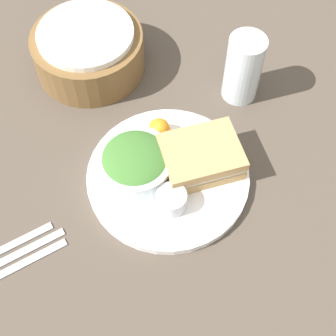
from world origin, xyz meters
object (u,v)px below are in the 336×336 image
Objects in this scene: salad_bowl at (135,162)px; bread_basket at (89,50)px; knife at (12,257)px; sandwich at (201,157)px; fork at (16,267)px; spoon at (8,247)px; drink_glass at (243,68)px; dressing_cup at (171,200)px; plate at (168,176)px.

salad_bowl is 0.26m from bread_basket.
knife is (-0.25, -0.31, -0.04)m from bread_basket.
fork is at bearing -174.75° from sandwich.
bread_basket is 0.39m from spoon.
bread_basket is (-0.08, 0.30, 0.01)m from sandwich.
knife is at bearing -177.84° from sandwich.
drink_glass is 0.64× the size of bread_basket.
bread_basket is 0.42m from fork.
salad_bowl is 2.54× the size of dressing_cup.
drink_glass reaches higher than knife.
knife is 0.02m from spoon.
drink_glass reaches higher than dressing_cup.
sandwich is at bearing -20.08° from salad_bowl.
salad_bowl is (-0.10, 0.04, 0.00)m from sandwich.
knife is (-0.48, -0.13, -0.06)m from drink_glass.
sandwich is at bearing 178.23° from knife.
knife is (-0.23, -0.05, -0.04)m from salad_bowl.
sandwich is 0.09m from dressing_cup.
salad_bowl reaches higher than plate.
plate is 0.07m from sandwich.
spoon is at bearing -90.00° from knife.
fork is 0.02m from knife.
drink_glass is 0.90× the size of spoon.
drink_glass is 0.50m from spoon.
plate is at bearing 173.59° from sandwich.
sandwich is 0.34m from spoon.
bread_basket is 0.40m from knife.
spoon is (-0.28, -0.00, -0.01)m from plate.
drink_glass is at bearing 38.38° from sandwich.
fork is at bearing -172.36° from plate.
sandwich reaches higher than spoon.
fork is (-0.33, -0.03, -0.04)m from sandwich.
knife is (-0.33, -0.01, -0.04)m from sandwich.
plate is at bearing -151.74° from drink_glass.
dressing_cup is 0.29× the size of knife.
bread_basket is (-0.02, 0.29, 0.04)m from plate.
drink_glass reaches higher than salad_bowl.
salad_bowl is at bearing 159.92° from sandwich.
salad_bowl is 0.24m from knife.
bread_basket reaches higher than fork.
dressing_cup reaches higher than spoon.
salad_bowl is at bearing 145.34° from plate.
fork and spoon have the same top height.
drink_glass is 0.50m from knife.
bread_basket is 1.27× the size of fork.
fork is (-0.25, 0.02, -0.03)m from dressing_cup.
sandwich is at bearing -141.62° from drink_glass.
sandwich is 0.11m from salad_bowl.
drink_glass is at bearing -166.96° from fork.
salad_bowl is 0.24m from spoon.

